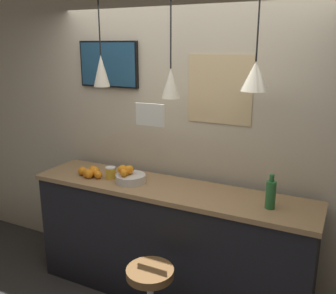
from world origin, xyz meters
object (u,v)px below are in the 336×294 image
(bar_stool, at_px, (150,293))
(mounted_tv, at_px, (108,64))
(fruit_bowl, at_px, (129,176))
(juice_bottle, at_px, (271,194))
(spread_jar, at_px, (111,173))

(bar_stool, xyz_separation_m, mounted_tv, (-0.92, 0.89, 1.59))
(bar_stool, height_order, fruit_bowl, fruit_bowl)
(bar_stool, xyz_separation_m, fruit_bowl, (-0.49, 0.52, 0.67))
(fruit_bowl, xyz_separation_m, juice_bottle, (1.20, 0.00, 0.06))
(bar_stool, relative_size, juice_bottle, 2.41)
(fruit_bowl, height_order, mounted_tv, mounted_tv)
(bar_stool, distance_m, juice_bottle, 1.14)
(fruit_bowl, distance_m, mounted_tv, 1.08)
(bar_stool, xyz_separation_m, spread_jar, (-0.69, 0.52, 0.67))
(juice_bottle, xyz_separation_m, spread_jar, (-1.40, -0.00, -0.06))
(juice_bottle, height_order, mounted_tv, mounted_tv)
(juice_bottle, height_order, spread_jar, juice_bottle)
(bar_stool, bearing_deg, spread_jar, 142.75)
(mounted_tv, bearing_deg, spread_jar, -57.22)
(bar_stool, bearing_deg, fruit_bowl, 133.31)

